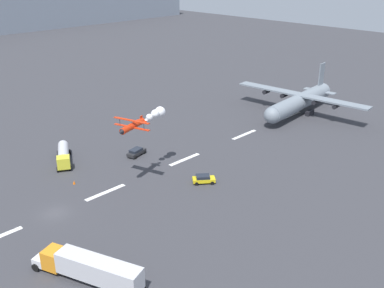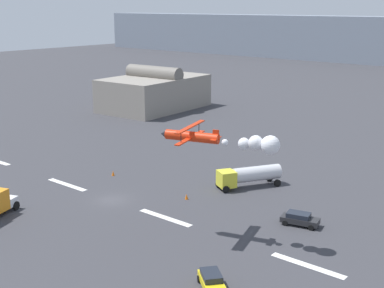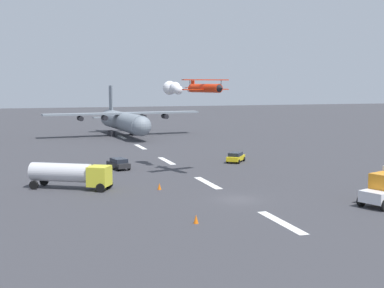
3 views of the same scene
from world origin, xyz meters
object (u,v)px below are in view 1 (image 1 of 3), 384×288
at_px(followme_car_yellow, 204,179).
at_px(airport_staff_sedan, 136,152).
at_px(stunt_biplane_red, 147,118).
at_px(semi_truck_orange, 89,268).
at_px(cargo_transport_plane, 298,102).
at_px(fuel_tanker_truck, 63,155).
at_px(traffic_cone_far, 74,182).

bearing_deg(followme_car_yellow, airport_staff_sedan, 93.41).
relative_size(stunt_biplane_red, semi_truck_orange, 0.84).
xyz_separation_m(cargo_transport_plane, fuel_tanker_truck, (-57.50, 16.78, -1.71)).
bearing_deg(traffic_cone_far, followme_car_yellow, -43.80).
xyz_separation_m(stunt_biplane_red, semi_truck_orange, (-24.43, -17.64, -9.11)).
relative_size(stunt_biplane_red, traffic_cone_far, 17.36).
relative_size(semi_truck_orange, airport_staff_sedan, 3.32).
relative_size(stunt_biplane_red, fuel_tanker_truck, 1.41).
bearing_deg(cargo_transport_plane, fuel_tanker_truck, 163.73).
relative_size(stunt_biplane_red, airport_staff_sedan, 2.79).
bearing_deg(cargo_transport_plane, stunt_biplane_red, 179.19).
bearing_deg(semi_truck_orange, stunt_biplane_red, 35.83).
xyz_separation_m(stunt_biplane_red, fuel_tanker_truck, (-8.60, 16.09, -9.50)).
distance_m(semi_truck_orange, fuel_tanker_truck, 37.26).
height_order(cargo_transport_plane, traffic_cone_far, cargo_transport_plane).
height_order(airport_staff_sedan, traffic_cone_far, airport_staff_sedan).
bearing_deg(airport_staff_sedan, cargo_transport_plane, -11.63).
xyz_separation_m(followme_car_yellow, traffic_cone_far, (-16.81, 16.12, -0.44)).
relative_size(fuel_tanker_truck, airport_staff_sedan, 1.98).
height_order(stunt_biplane_red, semi_truck_orange, stunt_biplane_red).
bearing_deg(fuel_tanker_truck, cargo_transport_plane, -16.27).
bearing_deg(followme_car_yellow, traffic_cone_far, 136.20).
distance_m(cargo_transport_plane, stunt_biplane_red, 49.52).
distance_m(semi_truck_orange, airport_staff_sedan, 38.49).
distance_m(stunt_biplane_red, airport_staff_sedan, 14.03).
xyz_separation_m(stunt_biplane_red, traffic_cone_far, (-12.04, 6.72, -10.87)).
xyz_separation_m(cargo_transport_plane, airport_staff_sedan, (-45.20, 9.30, -2.64)).
bearing_deg(semi_truck_orange, airport_staff_sedan, 43.03).
bearing_deg(traffic_cone_far, airport_staff_sedan, 6.88).
bearing_deg(semi_truck_orange, traffic_cone_far, 63.04).
distance_m(fuel_tanker_truck, followme_car_yellow, 28.80).
xyz_separation_m(semi_truck_orange, traffic_cone_far, (12.39, 24.35, -1.76)).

